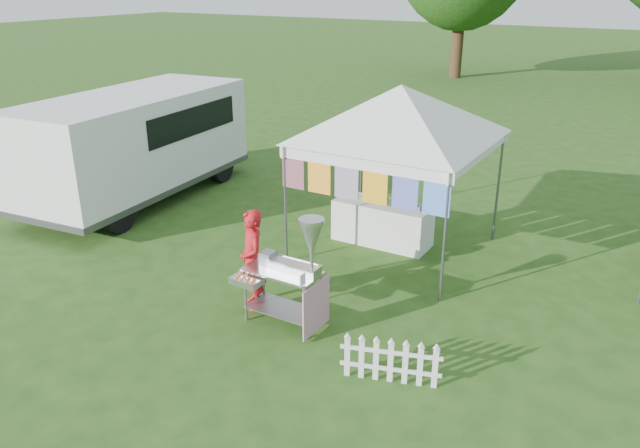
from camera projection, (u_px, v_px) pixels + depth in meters
The scene contains 7 objects.
ground at pixel (289, 338), 8.66m from camera, with size 120.00×120.00×0.00m, color #254B15.
canopy_main at pixel (401, 85), 10.34m from camera, with size 4.24×4.24×3.45m.
donut_cart at pixel (292, 263), 8.59m from camera, with size 1.22×0.82×1.69m.
vendor at pixel (252, 260), 9.21m from camera, with size 0.57×0.37×1.56m, color red.
cargo_van at pixel (140, 142), 13.78m from camera, with size 2.75×5.80×2.34m.
picket_fence at pixel (390, 362), 7.63m from camera, with size 1.21×0.40×0.56m.
display_table at pixel (382, 223), 11.62m from camera, with size 1.80×0.70×0.78m, color white.
Camera 1 is at (4.16, -6.20, 4.69)m, focal length 35.00 mm.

